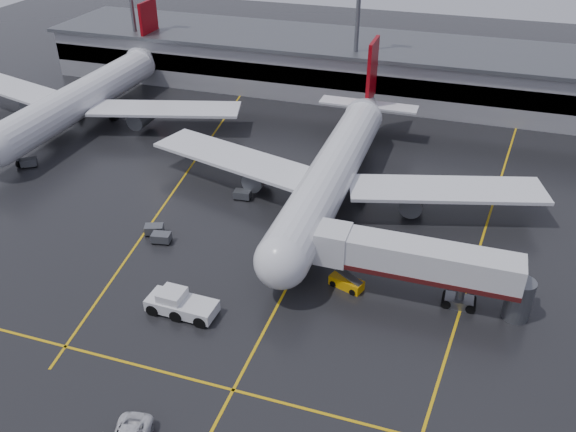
% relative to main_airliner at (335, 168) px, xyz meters
% --- Properties ---
extents(ground, '(220.00, 220.00, 0.00)m').
position_rel_main_airliner_xyz_m(ground, '(0.00, -9.70, -4.21)').
color(ground, black).
rests_on(ground, ground).
extents(apron_line_centre, '(0.25, 90.00, 0.02)m').
position_rel_main_airliner_xyz_m(apron_line_centre, '(0.00, -9.70, -4.20)').
color(apron_line_centre, gold).
rests_on(apron_line_centre, ground).
extents(apron_line_stop, '(60.00, 0.25, 0.02)m').
position_rel_main_airliner_xyz_m(apron_line_stop, '(0.00, -31.70, -4.20)').
color(apron_line_stop, gold).
rests_on(apron_line_stop, ground).
extents(apron_line_left, '(9.99, 69.35, 0.02)m').
position_rel_main_airliner_xyz_m(apron_line_left, '(-20.00, 0.30, -4.20)').
color(apron_line_left, gold).
rests_on(apron_line_left, ground).
extents(apron_line_right, '(7.57, 69.64, 0.02)m').
position_rel_main_airliner_xyz_m(apron_line_right, '(18.00, 0.30, -4.20)').
color(apron_line_right, gold).
rests_on(apron_line_right, ground).
extents(terminal, '(122.00, 19.00, 8.60)m').
position_rel_main_airliner_xyz_m(terminal, '(0.00, 38.23, 0.11)').
color(terminal, gray).
rests_on(terminal, ground).
extents(light_mast_mid, '(3.00, 1.20, 25.45)m').
position_rel_main_airliner_xyz_m(light_mast_mid, '(-5.00, 32.30, 10.27)').
color(light_mast_mid, '#595B60').
rests_on(light_mast_mid, ground).
extents(main_airliner, '(48.80, 45.60, 14.10)m').
position_rel_main_airliner_xyz_m(main_airliner, '(0.00, 0.00, 0.00)').
color(main_airliner, silver).
rests_on(main_airliner, ground).
extents(second_airliner, '(48.80, 45.60, 14.10)m').
position_rel_main_airliner_xyz_m(second_airliner, '(-42.00, 12.00, 0.00)').
color(second_airliner, silver).
rests_on(second_airliner, ground).
extents(jet_bridge, '(19.90, 3.40, 6.05)m').
position_rel_main_airliner_xyz_m(jet_bridge, '(11.87, -15.70, -0.28)').
color(jet_bridge, silver).
rests_on(jet_bridge, ground).
extents(pushback_tractor, '(6.55, 2.96, 2.31)m').
position_rel_main_airliner_xyz_m(pushback_tractor, '(-8.13, -24.58, -3.29)').
color(pushback_tractor, silver).
rests_on(pushback_tractor, ground).
extents(belt_loader, '(3.58, 2.39, 2.09)m').
position_rel_main_airliner_xyz_m(belt_loader, '(5.44, -16.25, -3.69)').
color(belt_loader, '#E69C06').
rests_on(belt_loader, ground).
extents(baggage_cart_a, '(2.20, 1.64, 1.12)m').
position_rel_main_airliner_xyz_m(baggage_cart_a, '(-15.30, -14.91, -3.58)').
color(baggage_cart_a, '#595B60').
rests_on(baggage_cart_a, ground).
extents(baggage_cart_b, '(2.33, 1.92, 1.12)m').
position_rel_main_airliner_xyz_m(baggage_cart_b, '(-16.84, -13.70, -3.58)').
color(baggage_cart_b, '#595B60').
rests_on(baggage_cart_b, ground).
extents(baggage_cart_c, '(2.10, 1.47, 1.12)m').
position_rel_main_airliner_xyz_m(baggage_cart_c, '(-10.50, -3.46, -3.58)').
color(baggage_cart_c, '#595B60').
rests_on(baggage_cart_c, ground).
extents(baggage_cart_d, '(2.24, 1.72, 1.12)m').
position_rel_main_airliner_xyz_m(baggage_cart_d, '(-46.87, 1.63, -3.58)').
color(baggage_cart_d, '#595B60').
rests_on(baggage_cart_d, ground).
extents(baggage_cart_e, '(2.39, 2.18, 1.12)m').
position_rel_main_airliner_xyz_m(baggage_cart_e, '(-40.78, -4.28, -3.58)').
color(baggage_cart_e, '#595B60').
rests_on(baggage_cart_e, ground).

